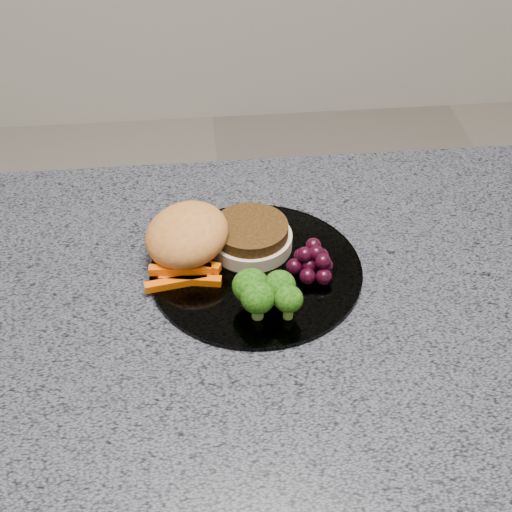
{
  "coord_description": "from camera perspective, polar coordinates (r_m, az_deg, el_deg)",
  "views": [
    {
      "loc": [
        -0.08,
        -0.59,
        1.49
      ],
      "look_at": [
        -0.01,
        0.05,
        0.93
      ],
      "focal_mm": 50.0,
      "sensor_mm": 36.0,
      "label": 1
    }
  ],
  "objects": [
    {
      "name": "island_cabinet",
      "position": [
        1.22,
        0.9,
        -19.51
      ],
      "size": [
        1.2,
        0.6,
        0.86
      ],
      "primitive_type": "cube",
      "color": "brown",
      "rests_on": "ground"
    },
    {
      "name": "countertop",
      "position": [
        0.85,
        1.21,
        -4.44
      ],
      "size": [
        1.2,
        0.6,
        0.04
      ],
      "primitive_type": "cube",
      "color": "#545560",
      "rests_on": "island_cabinet"
    },
    {
      "name": "plate",
      "position": [
        0.87,
        -0.0,
        -1.14
      ],
      "size": [
        0.26,
        0.26,
        0.01
      ],
      "primitive_type": "cylinder",
      "color": "white",
      "rests_on": "countertop"
    },
    {
      "name": "burger",
      "position": [
        0.88,
        -3.71,
        1.43
      ],
      "size": [
        0.22,
        0.15,
        0.06
      ],
      "rotation": [
        0.0,
        0.0,
        0.39
      ],
      "color": "beige",
      "rests_on": "plate"
    },
    {
      "name": "carrot_sticks",
      "position": [
        0.86,
        -5.7,
        -1.37
      ],
      "size": [
        0.09,
        0.05,
        0.02
      ],
      "rotation": [
        0.0,
        0.0,
        -0.32
      ],
      "color": "#E95503",
      "rests_on": "plate"
    },
    {
      "name": "broccoli",
      "position": [
        0.8,
        0.75,
        -2.87
      ],
      "size": [
        0.08,
        0.06,
        0.05
      ],
      "rotation": [
        0.0,
        0.0,
        -0.21
      ],
      "color": "olive",
      "rests_on": "plate"
    },
    {
      "name": "grape_bunch",
      "position": [
        0.86,
        4.56,
        -0.47
      ],
      "size": [
        0.06,
        0.06,
        0.03
      ],
      "rotation": [
        0.0,
        0.0,
        -0.37
      ],
      "color": "black",
      "rests_on": "plate"
    }
  ]
}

